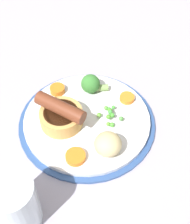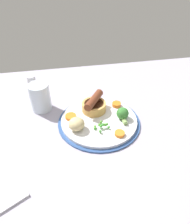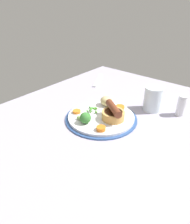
% 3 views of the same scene
% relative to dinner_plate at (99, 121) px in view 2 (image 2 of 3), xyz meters
% --- Properties ---
extents(dining_table, '(1.10, 0.80, 0.03)m').
position_rel_dinner_plate_xyz_m(dining_table, '(-0.05, -0.01, -0.02)').
color(dining_table, '#9E99AD').
rests_on(dining_table, ground).
extents(dinner_plate, '(0.26, 0.26, 0.01)m').
position_rel_dinner_plate_xyz_m(dinner_plate, '(0.00, 0.00, 0.00)').
color(dinner_plate, '#2D4C84').
rests_on(dinner_plate, dining_table).
extents(sausage_pudding, '(0.08, 0.09, 0.05)m').
position_rel_dinner_plate_xyz_m(sausage_pudding, '(0.01, -0.05, 0.03)').
color(sausage_pudding, tan).
rests_on(sausage_pudding, dinner_plate).
extents(pea_pile, '(0.05, 0.05, 0.02)m').
position_rel_dinner_plate_xyz_m(pea_pile, '(0.00, 0.04, 0.02)').
color(pea_pile, green).
rests_on(pea_pile, dinner_plate).
extents(broccoli_floret_near, '(0.04, 0.05, 0.04)m').
position_rel_dinner_plate_xyz_m(broccoli_floret_near, '(-0.07, 0.01, 0.03)').
color(broccoli_floret_near, '#387A33').
rests_on(broccoli_floret_near, dinner_plate).
extents(potato_chunk_0, '(0.05, 0.05, 0.04)m').
position_rel_dinner_plate_xyz_m(potato_chunk_0, '(0.07, 0.03, 0.03)').
color(potato_chunk_0, '#CCB77F').
rests_on(potato_chunk_0, dinner_plate).
extents(carrot_slice_0, '(0.04, 0.04, 0.01)m').
position_rel_dinner_plate_xyz_m(carrot_slice_0, '(0.09, -0.02, 0.01)').
color(carrot_slice_0, orange).
rests_on(carrot_slice_0, dinner_plate).
extents(carrot_slice_2, '(0.04, 0.04, 0.01)m').
position_rel_dinner_plate_xyz_m(carrot_slice_2, '(-0.07, -0.06, 0.01)').
color(carrot_slice_2, orange).
rests_on(carrot_slice_2, dinner_plate).
extents(carrot_slice_5, '(0.03, 0.03, 0.01)m').
position_rel_dinner_plate_xyz_m(carrot_slice_5, '(-0.04, 0.08, 0.01)').
color(carrot_slice_5, orange).
rests_on(carrot_slice_5, dinner_plate).
extents(drinking_glass, '(0.07, 0.07, 0.09)m').
position_rel_dinner_plate_xyz_m(drinking_glass, '(0.18, -0.11, 0.04)').
color(drinking_glass, silver).
rests_on(drinking_glass, dining_table).
extents(salt_shaker, '(0.03, 0.03, 0.08)m').
position_rel_dinner_plate_xyz_m(salt_shaker, '(0.21, -0.21, 0.03)').
color(salt_shaker, silver).
rests_on(salt_shaker, dining_table).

